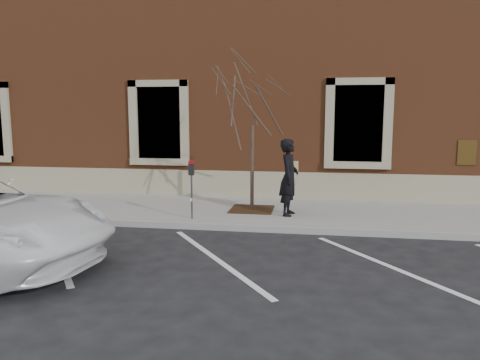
# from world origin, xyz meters

# --- Properties ---
(ground) EXTENTS (120.00, 120.00, 0.00)m
(ground) POSITION_xyz_m (0.00, 0.00, 0.00)
(ground) COLOR #28282B
(ground) RESTS_ON ground
(sidewalk_near) EXTENTS (40.00, 3.50, 0.15)m
(sidewalk_near) POSITION_xyz_m (0.00, 1.75, 0.07)
(sidewalk_near) COLOR #A09E97
(sidewalk_near) RESTS_ON ground
(curb_near) EXTENTS (40.00, 0.12, 0.15)m
(curb_near) POSITION_xyz_m (0.00, -0.05, 0.07)
(curb_near) COLOR #9E9E99
(curb_near) RESTS_ON ground
(parking_stripes) EXTENTS (28.00, 4.40, 0.01)m
(parking_stripes) POSITION_xyz_m (0.00, -2.20, 0.00)
(parking_stripes) COLOR silver
(parking_stripes) RESTS_ON ground
(building_civic) EXTENTS (40.00, 8.62, 8.00)m
(building_civic) POSITION_xyz_m (0.00, 7.74, 4.00)
(building_civic) COLOR brown
(building_civic) RESTS_ON ground
(man) EXTENTS (0.55, 0.76, 1.93)m
(man) POSITION_xyz_m (1.15, 1.17, 1.11)
(man) COLOR black
(man) RESTS_ON sidewalk_near
(parking_meter) EXTENTS (0.13, 0.10, 1.42)m
(parking_meter) POSITION_xyz_m (-1.14, 0.34, 1.14)
(parking_meter) COLOR #595B60
(parking_meter) RESTS_ON sidewalk_near
(tree_grate) EXTENTS (1.12, 1.12, 0.03)m
(tree_grate) POSITION_xyz_m (0.15, 1.65, 0.16)
(tree_grate) COLOR #3A2112
(tree_grate) RESTS_ON sidewalk_near
(sapling) EXTENTS (2.44, 2.44, 4.07)m
(sapling) POSITION_xyz_m (0.15, 1.65, 3.00)
(sapling) COLOR brown
(sapling) RESTS_ON sidewalk_near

